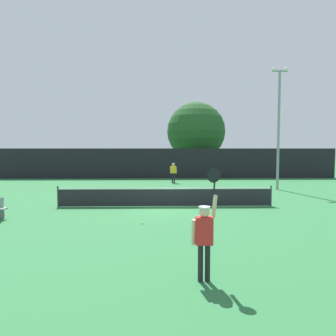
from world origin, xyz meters
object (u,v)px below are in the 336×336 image
player_serving (205,232)px  parked_car_near (100,167)px  large_tree (196,131)px  player_receiving (173,171)px  tennis_ball (143,223)px  spare_racket (1,216)px  parked_car_mid (241,167)px  light_pole (279,121)px

player_serving → parked_car_near: player_serving is taller
large_tree → player_receiving: bearing=-107.2°
player_receiving → tennis_ball: bearing=83.1°
player_serving → large_tree: size_ratio=0.30×
player_receiving → spare_racket: bearing=58.3°
spare_racket → parked_car_near: parked_car_near is taller
player_receiving → spare_racket: 15.47m
player_receiving → parked_car_near: 13.64m
player_serving → tennis_ball: 5.67m
spare_racket → large_tree: bearing=64.1°
player_receiving → parked_car_mid: player_receiving is taller
player_serving → tennis_ball: player_serving is taller
parked_car_near → parked_car_mid: 16.98m
large_tree → parked_car_mid: bearing=6.1°
spare_racket → player_receiving: bearing=58.3°
player_serving → tennis_ball: size_ratio=37.61×
tennis_ball → parked_car_mid: parked_car_mid is taller
player_serving → spare_racket: player_serving is taller
parked_car_near → parked_car_mid: bearing=6.9°
player_serving → light_pole: size_ratio=0.29×
player_receiving → parked_car_mid: bearing=-129.4°
tennis_ball → large_tree: size_ratio=0.01×
light_pole → player_serving: bearing=-115.8°
tennis_ball → light_pole: light_pole is taller
player_serving → parked_car_mid: size_ratio=0.61×
light_pole → parked_car_mid: 15.56m
spare_racket → light_pole: size_ratio=0.06×
player_serving → parked_car_near: size_ratio=0.58×
tennis_ball → light_pole: size_ratio=0.01×
spare_racket → light_pole: (15.52, 8.61, 4.93)m
player_serving → player_receiving: bearing=89.8°
player_serving → parked_car_mid: (8.65, 30.40, -0.35)m
spare_racket → parked_car_near: bearing=90.7°
tennis_ball → spare_racket: size_ratio=0.13×
light_pole → parked_car_near: (-15.81, 15.25, -4.18)m
player_receiving → spare_racket: player_receiving is taller
player_serving → player_receiving: player_serving is taller
tennis_ball → light_pole: 14.56m
light_pole → parked_car_near: size_ratio=1.98×
parked_car_near → player_serving: bearing=-66.9°
spare_racket → parked_car_mid: 28.88m
parked_car_near → spare_racket: bearing=-81.4°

